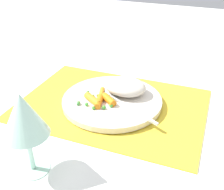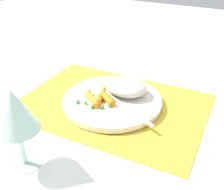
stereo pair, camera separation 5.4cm
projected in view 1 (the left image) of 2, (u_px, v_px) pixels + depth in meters
name	position (u px, v px, depth m)	size (l,w,h in m)	color
ground_plane	(112.00, 105.00, 0.73)	(2.40, 2.40, 0.00)	white
placemat	(112.00, 104.00, 0.73)	(0.47, 0.34, 0.01)	gold
plate	(112.00, 101.00, 0.73)	(0.26, 0.26, 0.01)	silver
rice_mound	(125.00, 86.00, 0.74)	(0.11, 0.09, 0.04)	beige
carrot_portion	(100.00, 99.00, 0.70)	(0.09, 0.09, 0.02)	orange
pea_scatter	(98.00, 101.00, 0.70)	(0.09, 0.08, 0.01)	#448F42
fork	(120.00, 102.00, 0.70)	(0.19, 0.11, 0.01)	silver
wine_glass	(23.00, 117.00, 0.48)	(0.08, 0.08, 0.17)	#B2E0CC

